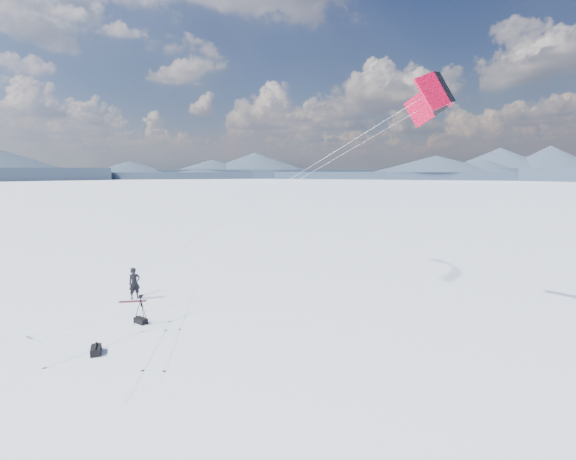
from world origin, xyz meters
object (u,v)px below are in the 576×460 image
Objects in this scene: tripod at (141,305)px; gear_bag_b at (96,350)px; snowkiter at (135,298)px; snowboard at (133,301)px; gear_bag_a at (141,320)px.

tripod reaches higher than gear_bag_b.
snowkiter is at bearing 141.46° from tripod.
snowkiter is 1.23× the size of snowboard.
snowboard is (0.38, -0.50, 0.02)m from snowkiter.
tripod is at bearing 148.04° from gear_bag_b.
snowboard is 3.78m from gear_bag_a.
tripod is 3.63m from gear_bag_b.
snowkiter is 2.15× the size of gear_bag_b.
snowkiter is at bearing 88.13° from snowboard.
gear_bag_b is at bearing -122.63° from snowkiter.
tripod is at bearing -106.68° from snowkiter.
snowkiter is 7.55m from gear_bag_b.
tripod is (3.19, -2.05, 0.93)m from snowboard.
snowboard is 1.98× the size of gear_bag_a.
gear_bag_a is 0.88× the size of gear_bag_b.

